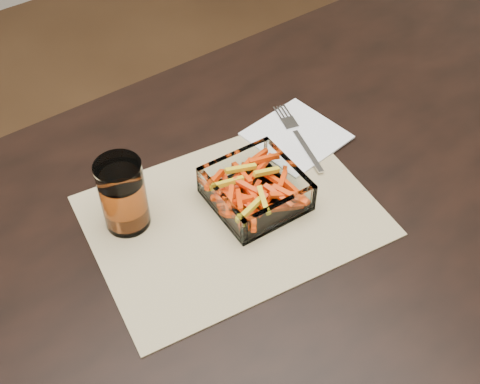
% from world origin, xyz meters
% --- Properties ---
extents(dining_table, '(1.60, 0.90, 0.75)m').
position_xyz_m(dining_table, '(0.00, 0.00, 0.66)').
color(dining_table, black).
rests_on(dining_table, ground).
extents(placemat, '(0.49, 0.39, 0.00)m').
position_xyz_m(placemat, '(-0.11, 0.04, 0.75)').
color(placemat, tan).
rests_on(placemat, dining_table).
extents(glass_bowl, '(0.15, 0.15, 0.06)m').
position_xyz_m(glass_bowl, '(-0.06, 0.05, 0.78)').
color(glass_bowl, white).
rests_on(glass_bowl, placemat).
extents(tumbler, '(0.07, 0.07, 0.13)m').
position_xyz_m(tumbler, '(-0.25, 0.13, 0.81)').
color(tumbler, white).
rests_on(tumbler, placemat).
extents(napkin, '(0.17, 0.17, 0.00)m').
position_xyz_m(napkin, '(0.10, 0.13, 0.76)').
color(napkin, white).
rests_on(napkin, placemat).
extents(fork, '(0.07, 0.19, 0.00)m').
position_xyz_m(fork, '(0.10, 0.13, 0.76)').
color(fork, silver).
rests_on(fork, napkin).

